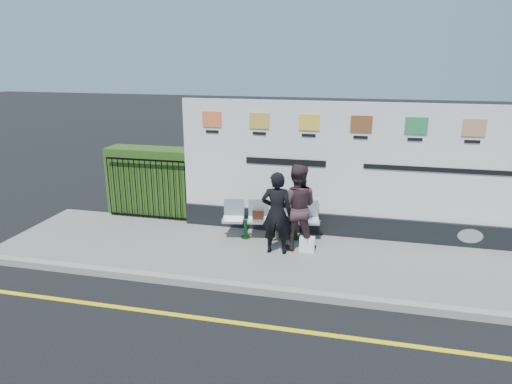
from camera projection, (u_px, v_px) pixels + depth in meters
The scene contains 12 objects.
ground at pixel (313, 333), 6.94m from camera, with size 80.00×80.00×0.00m, color black.
pavement at pixel (327, 261), 9.25m from camera, with size 14.00×3.00×0.12m, color slate.
kerb at pixel (320, 297), 7.85m from camera, with size 14.00×0.18×0.14m, color gray.
yellow_line at pixel (313, 333), 6.93m from camera, with size 14.00×0.10×0.01m, color yellow.
billboard at pixel (358, 180), 10.01m from camera, with size 8.00×0.30×3.00m.
hedge at pixel (154, 181), 11.66m from camera, with size 2.35×0.70×1.70m, color #2C4E17.
railing at pixel (147, 189), 11.26m from camera, with size 2.05×0.06×1.54m, color black, non-canonical shape.
bench at pixel (271, 229), 10.16m from camera, with size 2.13×0.56×0.46m, color #B5BABE, non-canonical shape.
woman_left at pixel (277, 213), 9.26m from camera, with size 0.63×0.41×1.73m, color black.
woman_right at pixel (296, 207), 9.45m from camera, with size 0.89×0.69×1.83m, color #3C272C.
handbag_brown at pixel (258, 214), 10.08m from camera, with size 0.26×0.11×0.20m, color black.
carrier_bag_white at pixel (307, 244), 9.51m from camera, with size 0.31×0.19×0.31m, color white.
Camera 1 is at (0.52, -6.06, 4.06)m, focal length 32.00 mm.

